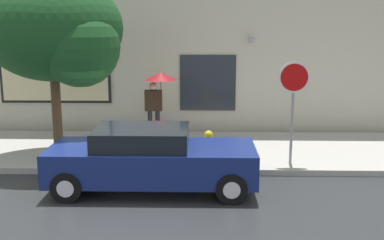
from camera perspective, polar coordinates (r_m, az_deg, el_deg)
The scene contains 8 objects.
ground_plane at distance 10.67m, azimuth -9.96°, elevation -8.26°, with size 60.00×60.00×0.00m, color #282B2D.
sidewalk at distance 13.46m, azimuth -7.51°, elevation -3.61°, with size 20.00×4.00×0.15m, color #A3A099.
building_facade at distance 15.46m, azimuth -6.52°, elevation 11.16°, with size 20.00×0.67×7.00m.
parked_car at distance 10.33m, azimuth -5.02°, elevation -4.71°, with size 4.46×1.82×1.39m.
fire_hydrant at distance 11.85m, azimuth 2.02°, elevation -3.25°, with size 0.30×0.44×0.82m.
pedestrian_with_umbrella at distance 14.00m, azimuth -4.11°, elevation 4.02°, with size 0.98×0.98×2.02m.
street_tree at distance 12.44m, azimuth -15.98°, elevation 10.19°, with size 3.59×3.05×4.67m.
stop_sign at distance 11.71m, azimuth 12.18°, elevation 3.29°, with size 0.76×0.10×2.55m.
Camera 1 is at (2.06, -9.82, 3.62)m, focal length 44.06 mm.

